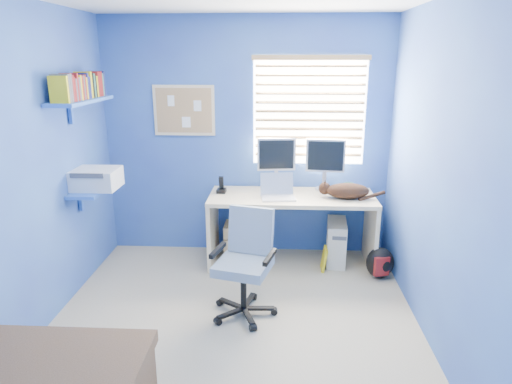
# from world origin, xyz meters

# --- Properties ---
(floor) EXTENTS (3.00, 3.20, 0.00)m
(floor) POSITION_xyz_m (0.00, 0.00, 0.00)
(floor) COLOR #B4A88D
(floor) RESTS_ON ground
(wall_back) EXTENTS (3.00, 0.01, 2.50)m
(wall_back) POSITION_xyz_m (0.00, 1.60, 1.25)
(wall_back) COLOR #32469F
(wall_back) RESTS_ON ground
(wall_front) EXTENTS (3.00, 0.01, 2.50)m
(wall_front) POSITION_xyz_m (0.00, -1.60, 1.25)
(wall_front) COLOR #32469F
(wall_front) RESTS_ON ground
(wall_left) EXTENTS (0.01, 3.20, 2.50)m
(wall_left) POSITION_xyz_m (-1.50, 0.00, 1.25)
(wall_left) COLOR #32469F
(wall_left) RESTS_ON ground
(wall_right) EXTENTS (0.01, 3.20, 2.50)m
(wall_right) POSITION_xyz_m (1.50, 0.00, 1.25)
(wall_right) COLOR #32469F
(wall_right) RESTS_ON ground
(desk) EXTENTS (1.67, 0.65, 0.74)m
(desk) POSITION_xyz_m (0.48, 1.26, 0.37)
(desk) COLOR beige
(desk) RESTS_ON floor
(laptop) EXTENTS (0.36, 0.30, 0.22)m
(laptop) POSITION_xyz_m (0.34, 1.15, 0.85)
(laptop) COLOR silver
(laptop) RESTS_ON desk
(monitor_left) EXTENTS (0.41, 0.17, 0.54)m
(monitor_left) POSITION_xyz_m (0.32, 1.52, 1.01)
(monitor_left) COLOR silver
(monitor_left) RESTS_ON desk
(monitor_right) EXTENTS (0.41, 0.16, 0.54)m
(monitor_right) POSITION_xyz_m (0.82, 1.48, 1.01)
(monitor_right) COLOR silver
(monitor_right) RESTS_ON desk
(phone) EXTENTS (0.09, 0.11, 0.17)m
(phone) POSITION_xyz_m (-0.24, 1.32, 0.82)
(phone) COLOR black
(phone) RESTS_ON desk
(mug) EXTENTS (0.10, 0.09, 0.10)m
(mug) POSITION_xyz_m (1.07, 1.39, 0.79)
(mug) COLOR #3D8367
(mug) RESTS_ON desk
(cd_spindle) EXTENTS (0.13, 0.13, 0.07)m
(cd_spindle) POSITION_xyz_m (1.10, 1.44, 0.78)
(cd_spindle) COLOR silver
(cd_spindle) RESTS_ON desk
(cat) EXTENTS (0.46, 0.29, 0.15)m
(cat) POSITION_xyz_m (1.03, 1.19, 0.82)
(cat) COLOR black
(cat) RESTS_ON desk
(tower_pc) EXTENTS (0.23, 0.45, 0.45)m
(tower_pc) POSITION_xyz_m (0.96, 1.30, 0.23)
(tower_pc) COLOR beige
(tower_pc) RESTS_ON floor
(drawer_boxes) EXTENTS (0.35, 0.28, 0.41)m
(drawer_boxes) POSITION_xyz_m (-0.04, 1.32, 0.20)
(drawer_boxes) COLOR tan
(drawer_boxes) RESTS_ON floor
(yellow_book) EXTENTS (0.03, 0.17, 0.24)m
(yellow_book) POSITION_xyz_m (0.82, 1.10, 0.12)
(yellow_book) COLOR yellow
(yellow_book) RESTS_ON floor
(backpack) EXTENTS (0.32, 0.27, 0.31)m
(backpack) POSITION_xyz_m (1.35, 0.96, 0.16)
(backpack) COLOR black
(backpack) RESTS_ON floor
(office_chair) EXTENTS (0.63, 0.63, 0.89)m
(office_chair) POSITION_xyz_m (0.08, 0.26, 0.33)
(office_chair) COLOR black
(office_chair) RESTS_ON floor
(window_blinds) EXTENTS (1.15, 0.05, 1.10)m
(window_blinds) POSITION_xyz_m (0.65, 1.57, 1.55)
(window_blinds) COLOR white
(window_blinds) RESTS_ON ground
(corkboard) EXTENTS (0.64, 0.02, 0.52)m
(corkboard) POSITION_xyz_m (-0.65, 1.58, 1.55)
(corkboard) COLOR beige
(corkboard) RESTS_ON ground
(wall_shelves) EXTENTS (0.42, 0.90, 1.05)m
(wall_shelves) POSITION_xyz_m (-1.35, 0.75, 1.43)
(wall_shelves) COLOR blue
(wall_shelves) RESTS_ON ground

